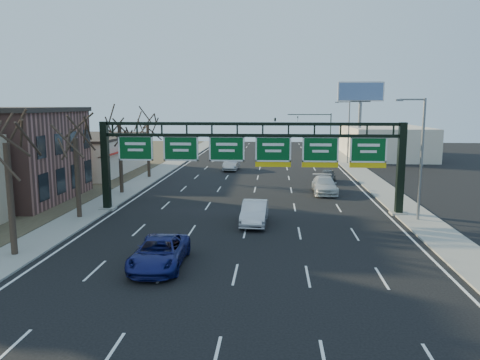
# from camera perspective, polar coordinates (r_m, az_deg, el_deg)

# --- Properties ---
(ground) EXTENTS (160.00, 160.00, 0.00)m
(ground) POSITION_cam_1_polar(r_m,az_deg,el_deg) (29.94, 0.38, -7.38)
(ground) COLOR black
(ground) RESTS_ON ground
(sidewalk_left) EXTENTS (3.00, 120.00, 0.12)m
(sidewalk_left) POSITION_cam_1_polar(r_m,az_deg,el_deg) (51.51, -12.45, -0.51)
(sidewalk_left) COLOR gray
(sidewalk_left) RESTS_ON ground
(sidewalk_right) EXTENTS (3.00, 120.00, 0.12)m
(sidewalk_right) POSITION_cam_1_polar(r_m,az_deg,el_deg) (50.56, 16.58, -0.85)
(sidewalk_right) COLOR gray
(sidewalk_right) RESTS_ON ground
(dirt_strip_left) EXTENTS (21.00, 120.00, 0.06)m
(dirt_strip_left) POSITION_cam_1_polar(r_m,az_deg,el_deg) (56.23, -24.45, -0.35)
(dirt_strip_left) COLOR #473D2B
(dirt_strip_left) RESTS_ON ground
(lane_markings) EXTENTS (21.60, 120.00, 0.01)m
(lane_markings) POSITION_cam_1_polar(r_m,az_deg,el_deg) (49.41, 1.92, -0.76)
(lane_markings) COLOR white
(lane_markings) RESTS_ON ground
(sign_gantry) EXTENTS (24.60, 1.20, 7.20)m
(sign_gantry) POSITION_cam_1_polar(r_m,az_deg,el_deg) (36.88, 1.46, 3.10)
(sign_gantry) COLOR black
(sign_gantry) RESTS_ON ground
(brick_block) EXTENTS (10.40, 12.40, 8.30)m
(brick_block) POSITION_cam_1_polar(r_m,az_deg,el_deg) (46.24, -26.27, 2.80)
(brick_block) COLOR brown
(brick_block) RESTS_ON ground
(cream_strip) EXTENTS (10.90, 18.40, 4.70)m
(cream_strip) POSITION_cam_1_polar(r_m,az_deg,el_deg) (62.51, -17.83, 3.07)
(cream_strip) COLOR beige
(cream_strip) RESTS_ON ground
(building_right_distant) EXTENTS (12.00, 20.00, 5.00)m
(building_right_distant) POSITION_cam_1_polar(r_m,az_deg,el_deg) (80.92, 17.16, 4.50)
(building_right_distant) COLOR beige
(building_right_distant) RESTS_ON ground
(tree_near) EXTENTS (3.60, 3.60, 8.86)m
(tree_near) POSITION_cam_1_polar(r_m,az_deg,el_deg) (28.71, -26.78, 6.10)
(tree_near) COLOR #2D2119
(tree_near) RESTS_ON sidewalk_left
(tree_gantry) EXTENTS (3.60, 3.60, 8.48)m
(tree_gantry) POSITION_cam_1_polar(r_m,az_deg,el_deg) (36.74, -19.53, 6.44)
(tree_gantry) COLOR #2D2119
(tree_gantry) RESTS_ON sidewalk_left
(tree_mid) EXTENTS (3.60, 3.60, 9.24)m
(tree_mid) POSITION_cam_1_polar(r_m,az_deg,el_deg) (46.05, -14.57, 8.04)
(tree_mid) COLOR #2D2119
(tree_mid) RESTS_ON sidewalk_left
(tree_far) EXTENTS (3.60, 3.60, 8.86)m
(tree_far) POSITION_cam_1_polar(r_m,az_deg,el_deg) (55.62, -11.24, 7.93)
(tree_far) COLOR #2D2119
(tree_far) RESTS_ON sidewalk_left
(streetlight_near) EXTENTS (2.15, 0.22, 9.00)m
(streetlight_near) POSITION_cam_1_polar(r_m,az_deg,el_deg) (36.37, 21.09, 3.12)
(streetlight_near) COLOR slate
(streetlight_near) RESTS_ON sidewalk_right
(streetlight_far) EXTENTS (2.15, 0.22, 9.00)m
(streetlight_far) POSITION_cam_1_polar(r_m,az_deg,el_deg) (69.53, 13.00, 6.10)
(streetlight_far) COLOR slate
(streetlight_far) RESTS_ON sidewalk_right
(billboard_right) EXTENTS (7.00, 0.50, 12.00)m
(billboard_right) POSITION_cam_1_polar(r_m,az_deg,el_deg) (74.77, 14.48, 9.30)
(billboard_right) COLOR slate
(billboard_right) RESTS_ON ground
(traffic_signal_mast) EXTENTS (10.16, 0.54, 7.00)m
(traffic_signal_mast) POSITION_cam_1_polar(r_m,az_deg,el_deg) (83.78, 6.83, 7.04)
(traffic_signal_mast) COLOR black
(traffic_signal_mast) RESTS_ON ground
(car_blue_suv) EXTENTS (2.68, 5.63, 1.55)m
(car_blue_suv) POSITION_cam_1_polar(r_m,az_deg,el_deg) (25.46, -9.79, -8.70)
(car_blue_suv) COLOR navy
(car_blue_suv) RESTS_ON ground
(car_silver_sedan) EXTENTS (1.93, 5.09, 1.66)m
(car_silver_sedan) POSITION_cam_1_polar(r_m,az_deg,el_deg) (33.82, 1.79, -4.00)
(car_silver_sedan) COLOR silver
(car_silver_sedan) RESTS_ON ground
(car_white_wagon) EXTENTS (2.27, 5.53, 1.60)m
(car_white_wagon) POSITION_cam_1_polar(r_m,az_deg,el_deg) (46.16, 10.26, -0.61)
(car_white_wagon) COLOR silver
(car_white_wagon) RESTS_ON ground
(car_grey_far) EXTENTS (2.35, 4.24, 1.36)m
(car_grey_far) POSITION_cam_1_polar(r_m,az_deg,el_deg) (53.01, 10.62, 0.50)
(car_grey_far) COLOR #414447
(car_grey_far) RESTS_ON ground
(car_silver_distant) EXTENTS (1.96, 5.05, 1.64)m
(car_silver_distant) POSITION_cam_1_polar(r_m,az_deg,el_deg) (61.45, -1.04, 1.97)
(car_silver_distant) COLOR #A0A1A5
(car_silver_distant) RESTS_ON ground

